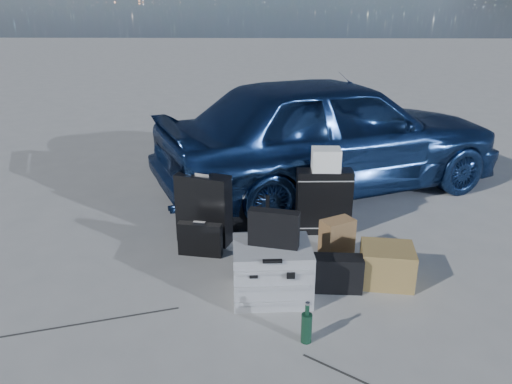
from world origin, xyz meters
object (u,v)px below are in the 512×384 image
Objects in this scene: suitcase_right at (324,201)px; car at (331,133)px; green_bottle at (307,323)px; duffel_bag at (231,208)px; pelican_case at (272,271)px; briefcase at (200,239)px; suitcase_left at (204,209)px; cardboard_box at (387,265)px.

car is at bearing 78.62° from suitcase_right.
green_bottle is (-0.48, -2.96, -0.56)m from car.
duffel_bag is 1.98m from green_bottle.
pelican_case is at bearing 139.50° from car.
suitcase_right is at bearing 61.94° from pelican_case.
suitcase_left is (0.00, 0.29, 0.18)m from briefcase.
pelican_case is 0.92× the size of suitcase_right.
briefcase is at bearing 118.17° from car.
briefcase is 0.96× the size of cardboard_box.
briefcase is 1.50m from green_bottle.
suitcase_right reaches higher than green_bottle.
duffel_bag is (-0.41, 1.29, -0.03)m from pelican_case.
duffel_bag reaches higher than green_bottle.
suitcase_left is (-0.64, 0.94, 0.12)m from pelican_case.
car is 6.24× the size of suitcase_left.
cardboard_box is at bearing -6.65° from briefcase.
pelican_case is 1.42× the size of cardboard_box.
briefcase is 0.62× the size of suitcase_right.
suitcase_right is at bearing -13.45° from duffel_bag.
suitcase_right reaches higher than duffel_bag.
cardboard_box is at bearing -5.42° from suitcase_left.
car reaches higher than briefcase.
duffel_bag reaches higher than briefcase.
car is at bearing 66.16° from suitcase_left.
briefcase is at bearing -115.80° from duffel_bag.
car is at bearing 60.68° from briefcase.
pelican_case reaches higher than briefcase.
pelican_case reaches higher than green_bottle.
car reaches higher than suitcase_right.
pelican_case is at bearing -78.63° from duffel_bag.
duffel_bag is at bearing 79.13° from briefcase.
cardboard_box is 1.06m from green_bottle.
suitcase_right reaches higher than cardboard_box.
briefcase is 1.36× the size of green_bottle.
suitcase_left is at bearing 119.84° from pelican_case.
pelican_case is at bearing -36.67° from briefcase.
suitcase_left is 0.45m from duffel_bag.
car is 1.28m from suitcase_right.
duffel_bag is at bearing 110.19° from car.
duffel_bag is (-0.93, 0.12, -0.13)m from suitcase_right.
briefcase is at bearing -157.61° from suitcase_right.
suitcase_left is (-1.35, -1.45, -0.37)m from car.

